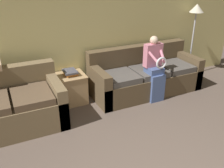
# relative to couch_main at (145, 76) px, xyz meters

# --- Properties ---
(wall_back) EXTENTS (7.81, 0.06, 2.55)m
(wall_back) POSITION_rel_couch_main_xyz_m (-1.25, 0.49, 0.95)
(wall_back) COLOR #DBCC7F
(wall_back) RESTS_ON ground_plane
(couch_main) EXTENTS (2.20, 0.87, 0.89)m
(couch_main) POSITION_rel_couch_main_xyz_m (0.00, 0.00, 0.00)
(couch_main) COLOR brown
(couch_main) RESTS_ON ground_plane
(couch_side) EXTENTS (1.56, 0.96, 0.89)m
(couch_side) POSITION_rel_couch_main_xyz_m (-2.55, -0.17, 0.01)
(couch_side) COLOR brown
(couch_side) RESTS_ON ground_plane
(child_left_seated) EXTENTS (0.35, 0.37, 1.21)m
(child_left_seated) POSITION_rel_couch_main_xyz_m (-0.03, -0.36, 0.33)
(child_left_seated) COLOR #475B8E
(child_left_seated) RESTS_ON ground_plane
(side_shelf) EXTENTS (0.52, 0.50, 0.55)m
(side_shelf) POSITION_rel_couch_main_xyz_m (-1.48, 0.19, -0.04)
(side_shelf) COLOR tan
(side_shelf) RESTS_ON ground_plane
(book_stack) EXTENTS (0.23, 0.30, 0.09)m
(book_stack) POSITION_rel_couch_main_xyz_m (-1.47, 0.20, 0.27)
(book_stack) COLOR orange
(book_stack) RESTS_ON side_shelf
(floor_lamp) EXTENTS (0.30, 0.30, 1.63)m
(floor_lamp) POSITION_rel_couch_main_xyz_m (1.36, 0.23, 1.03)
(floor_lamp) COLOR #2D2B28
(floor_lamp) RESTS_ON ground_plane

